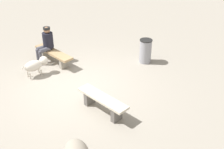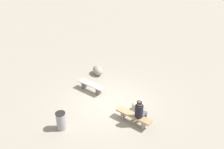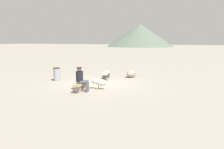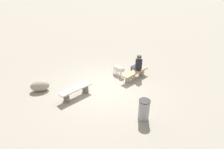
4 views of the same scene
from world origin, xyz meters
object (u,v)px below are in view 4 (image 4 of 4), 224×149
object	(u,v)px
trash_bin	(144,110)
boulder	(40,86)
bench_left	(76,91)
bench_right	(135,73)
dog	(119,69)
seated_person	(138,64)

from	to	relation	value
trash_bin	boulder	bearing A→B (deg)	124.54
bench_left	bench_right	bearing A→B (deg)	-13.12
dog	boulder	world-z (taller)	dog
bench_left	dog	world-z (taller)	dog
bench_right	boulder	bearing A→B (deg)	150.32
bench_left	bench_right	xyz separation A→B (m)	(3.32, -0.07, 0.00)
bench_right	boulder	size ratio (longest dim) A/B	2.06
bench_right	seated_person	distance (m)	0.49
bench_right	boulder	world-z (taller)	boulder
bench_right	trash_bin	world-z (taller)	trash_bin
bench_left	boulder	xyz separation A→B (m)	(-1.26, 1.40, -0.06)
bench_left	seated_person	size ratio (longest dim) A/B	1.28
bench_right	seated_person	size ratio (longest dim) A/B	1.42
bench_right	boulder	xyz separation A→B (m)	(-4.58, 1.47, -0.06)
bench_left	trash_bin	xyz separation A→B (m)	(1.60, -2.76, 0.10)
bench_left	boulder	world-z (taller)	boulder
bench_right	trash_bin	size ratio (longest dim) A/B	2.11
bench_left	trash_bin	bearing A→B (deg)	-71.70
seated_person	boulder	xyz separation A→B (m)	(-4.82, 1.34, -0.47)
bench_left	seated_person	bearing A→B (deg)	-11.00
seated_person	boulder	bearing A→B (deg)	156.95
bench_right	dog	xyz separation A→B (m)	(-0.51, 0.81, 0.06)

